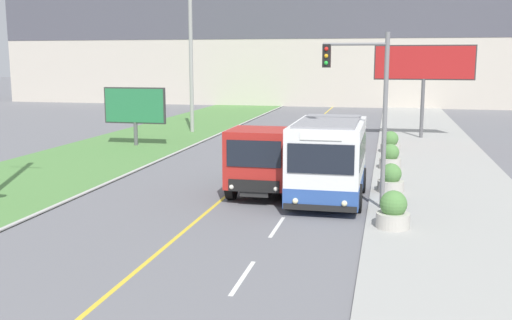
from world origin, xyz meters
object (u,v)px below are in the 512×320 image
traffic_light_mast (367,99)px  billboard_small (135,107)px  car_distant (310,133)px  dump_truck (265,161)px  billboard_large (424,66)px  city_bus (328,160)px  planter_round_second (391,179)px  planter_round_third (390,158)px  planter_round_near (393,211)px  planter_round_far (390,143)px  utility_pole_far (191,49)px

traffic_light_mast → billboard_small: bearing=138.0°
car_distant → billboard_small: billboard_small is taller
dump_truck → billboard_large: (6.85, 18.76, 3.51)m
city_bus → car_distant: city_bus is taller
billboard_small → planter_round_second: size_ratio=3.43×
city_bus → dump_truck: (-2.53, 0.40, -0.20)m
traffic_light_mast → planter_round_third: bearing=83.5°
billboard_large → planter_round_second: (-1.99, -17.46, -4.28)m
dump_truck → planter_round_near: bearing=-38.5°
city_bus → dump_truck: 2.57m
car_distant → traffic_light_mast: 16.73m
dump_truck → planter_round_second: size_ratio=5.45×
billboard_large → city_bus: bearing=-102.7°
planter_round_third → planter_round_far: 5.22m
planter_round_near → planter_round_second: (-0.07, 5.22, -0.02)m
utility_pole_far → planter_round_second: utility_pole_far is taller
utility_pole_far → billboard_small: (-1.23, -7.25, -3.59)m
dump_truck → planter_round_third: 8.15m
billboard_large → planter_round_second: bearing=-96.5°
city_bus → utility_pole_far: bearing=121.6°
billboard_small → planter_round_third: bearing=-18.3°
car_distant → planter_round_third: bearing=-58.2°
dump_truck → planter_round_far: size_ratio=5.18×
dump_truck → utility_pole_far: bearing=116.3°
car_distant → planter_round_near: size_ratio=3.63×
car_distant → dump_truck: bearing=-89.6°
billboard_small → planter_round_far: bearing=0.6°
traffic_light_mast → planter_round_far: bearing=86.1°
planter_round_second → planter_round_far: 10.45m
car_distant → billboard_small: size_ratio=1.09×
car_distant → utility_pole_far: bearing=154.7°
dump_truck → traffic_light_mast: bearing=-20.1°
car_distant → utility_pole_far: (-9.23, 4.37, 5.31)m
city_bus → billboard_large: (4.32, 19.16, 3.31)m
city_bus → utility_pole_far: (-11.85, 19.24, 4.44)m
billboard_large → planter_round_far: 8.45m
dump_truck → car_distant: bearing=90.4°
city_bus → car_distant: size_ratio=1.28×
city_bus → car_distant: (-2.62, 14.87, -0.86)m
billboard_large → planter_round_third: 13.11m
traffic_light_mast → planter_round_third: size_ratio=5.17×
car_distant → utility_pole_far: size_ratio=0.36×
planter_round_near → planter_round_third: (-0.10, 10.45, 0.01)m
dump_truck → traffic_light_mast: traffic_light_mast is taller
billboard_small → planter_round_near: bearing=-45.1°
billboard_large → planter_round_third: bearing=-99.3°
traffic_light_mast → billboard_small: traffic_light_mast is taller
traffic_light_mast → planter_round_second: traffic_light_mast is taller
billboard_small → planter_round_far: 15.49m
traffic_light_mast → planter_round_second: (0.93, 2.74, -3.36)m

